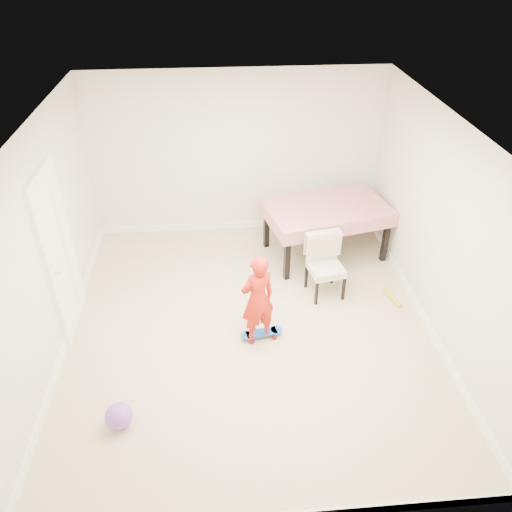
{
  "coord_description": "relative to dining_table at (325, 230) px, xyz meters",
  "views": [
    {
      "loc": [
        -0.32,
        -4.75,
        4.3
      ],
      "look_at": [
        0.1,
        0.2,
        0.95
      ],
      "focal_mm": 35.0,
      "sensor_mm": 36.0,
      "label": 1
    }
  ],
  "objects": [
    {
      "name": "ground",
      "position": [
        -1.27,
        -1.61,
        -0.42
      ],
      "size": [
        5.0,
        5.0,
        0.0
      ],
      "primitive_type": "plane",
      "color": "tan",
      "rests_on": "ground"
    },
    {
      "name": "ceiling",
      "position": [
        -1.27,
        -1.61,
        2.16
      ],
      "size": [
        4.5,
        5.0,
        0.04
      ],
      "primitive_type": "cube",
      "color": "white",
      "rests_on": "wall_back"
    },
    {
      "name": "wall_back",
      "position": [
        -1.27,
        0.87,
        0.88
      ],
      "size": [
        4.5,
        0.04,
        2.6
      ],
      "primitive_type": "cube",
      "color": "beige",
      "rests_on": "ground"
    },
    {
      "name": "wall_front",
      "position": [
        -1.27,
        -4.09,
        0.88
      ],
      "size": [
        4.5,
        0.04,
        2.6
      ],
      "primitive_type": "cube",
      "color": "beige",
      "rests_on": "ground"
    },
    {
      "name": "wall_left",
      "position": [
        -3.5,
        -1.61,
        0.88
      ],
      "size": [
        0.04,
        5.0,
        2.6
      ],
      "primitive_type": "cube",
      "color": "beige",
      "rests_on": "ground"
    },
    {
      "name": "wall_right",
      "position": [
        0.96,
        -1.61,
        0.88
      ],
      "size": [
        0.04,
        5.0,
        2.6
      ],
      "primitive_type": "cube",
      "color": "beige",
      "rests_on": "ground"
    },
    {
      "name": "door",
      "position": [
        -3.49,
        -1.31,
        0.61
      ],
      "size": [
        0.11,
        0.94,
        2.11
      ],
      "primitive_type": "cube",
      "color": "white",
      "rests_on": "ground"
    },
    {
      "name": "baseboard_back",
      "position": [
        -1.27,
        0.88,
        -0.36
      ],
      "size": [
        4.5,
        0.02,
        0.12
      ],
      "primitive_type": "cube",
      "color": "white",
      "rests_on": "ground"
    },
    {
      "name": "baseboard_left",
      "position": [
        -3.51,
        -1.61,
        -0.36
      ],
      "size": [
        0.02,
        5.0,
        0.12
      ],
      "primitive_type": "cube",
      "color": "white",
      "rests_on": "ground"
    },
    {
      "name": "baseboard_right",
      "position": [
        0.97,
        -1.61,
        -0.36
      ],
      "size": [
        0.02,
        5.0,
        0.12
      ],
      "primitive_type": "cube",
      "color": "white",
      "rests_on": "ground"
    },
    {
      "name": "dining_table",
      "position": [
        0.0,
        0.0,
        0.0
      ],
      "size": [
        1.96,
        1.47,
        0.83
      ],
      "primitive_type": null,
      "rotation": [
        0.0,
        0.0,
        0.22
      ],
      "color": "red",
      "rests_on": "ground"
    },
    {
      "name": "dining_chair",
      "position": [
        -0.19,
        -1.0,
        0.03
      ],
      "size": [
        0.58,
        0.65,
        0.89
      ],
      "primitive_type": null,
      "rotation": [
        0.0,
        0.0,
        0.19
      ],
      "color": "silver",
      "rests_on": "ground"
    },
    {
      "name": "skateboard",
      "position": [
        -1.13,
        -1.81,
        -0.38
      ],
      "size": [
        0.56,
        0.29,
        0.08
      ],
      "primitive_type": null,
      "rotation": [
        0.0,
        0.0,
        0.18
      ],
      "color": "blue",
      "rests_on": "ground"
    },
    {
      "name": "child",
      "position": [
        -1.18,
        -1.83,
        0.18
      ],
      "size": [
        0.51,
        0.43,
        1.19
      ],
      "primitive_type": "imported",
      "rotation": [
        0.0,
        0.0,
        3.54
      ],
      "color": "red",
      "rests_on": "ground"
    },
    {
      "name": "balloon",
      "position": [
        -2.7,
        -2.98,
        -0.28
      ],
      "size": [
        0.28,
        0.28,
        0.28
      ],
      "primitive_type": "sphere",
      "color": "purple",
      "rests_on": "ground"
    },
    {
      "name": "foam_toy",
      "position": [
        0.72,
        -1.21,
        -0.39
      ],
      "size": [
        0.16,
        0.4,
        0.06
      ],
      "primitive_type": "cylinder",
      "rotation": [
        1.57,
        0.0,
        0.27
      ],
      "color": "gold",
      "rests_on": "ground"
    }
  ]
}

